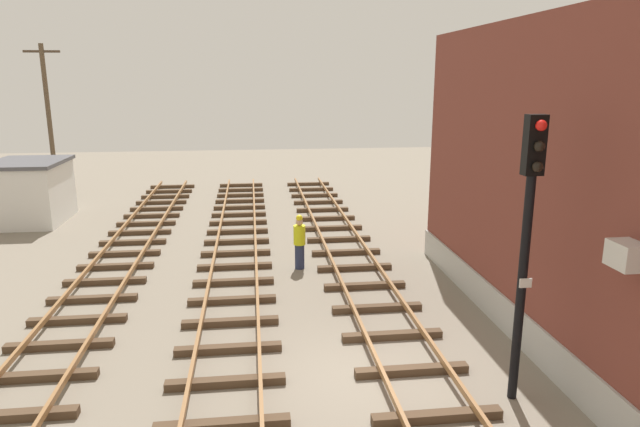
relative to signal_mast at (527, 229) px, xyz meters
The scene contains 8 objects.
ground_plane 4.59m from the signal_mast, 157.31° to the left, with size 80.00×80.00×0.00m, color slate.
track_near_building 3.99m from the signal_mast, 147.27° to the left, with size 2.50×46.10×0.32m.
track_centre 6.78m from the signal_mast, 168.87° to the left, with size 2.50×46.10×0.32m.
track_far 10.38m from the signal_mast, behind, with size 2.50×46.10×0.32m.
signal_mast is the anchor object (origin of this frame).
control_hut 22.06m from the signal_mast, 132.72° to the left, with size 3.00×3.80×2.76m.
utility_pole_far 26.78m from the signal_mast, 125.73° to the left, with size 1.80×0.24×8.01m.
track_worker_foreground 9.47m from the signal_mast, 113.10° to the left, with size 0.40×0.40×1.87m.
Camera 1 is at (-2.37, -10.65, 6.27)m, focal length 31.35 mm.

